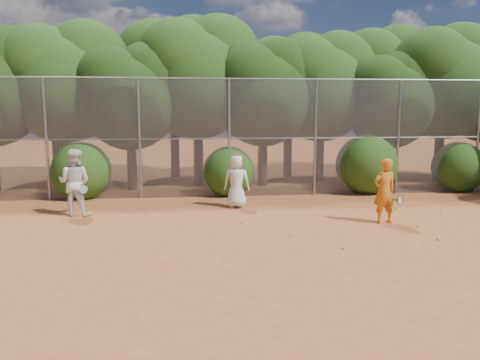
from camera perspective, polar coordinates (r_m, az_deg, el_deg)
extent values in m
plane|color=#AB5426|center=(10.56, 6.90, -7.86)|extent=(80.00, 80.00, 0.00)
cylinder|color=gray|center=(16.58, -22.55, 4.56)|extent=(0.09, 0.09, 4.00)
cylinder|color=gray|center=(15.99, -12.15, 4.90)|extent=(0.09, 0.09, 4.00)
cylinder|color=gray|center=(15.95, -1.33, 5.08)|extent=(0.09, 0.09, 4.00)
cylinder|color=gray|center=(16.47, 9.17, 5.08)|extent=(0.09, 0.09, 4.00)
cylinder|color=gray|center=(17.50, 18.73, 4.94)|extent=(0.09, 0.09, 4.00)
cylinder|color=gray|center=(18.95, 27.03, 4.70)|extent=(0.09, 0.09, 4.00)
cylinder|color=gray|center=(16.07, 2.28, 12.24)|extent=(20.00, 0.05, 0.05)
cylinder|color=gray|center=(16.06, 2.24, 5.10)|extent=(20.00, 0.04, 0.04)
cube|color=slate|center=(16.06, 2.24, 5.10)|extent=(20.00, 0.02, 4.00)
sphere|color=black|center=(19.40, -26.00, 12.17)|extent=(3.05, 3.05, 3.05)
cylinder|color=black|center=(19.04, -20.31, 2.89)|extent=(0.38, 0.38, 2.52)
sphere|color=#1F4210|center=(18.97, -20.70, 10.32)|extent=(4.03, 4.03, 4.03)
sphere|color=#1F4210|center=(19.25, -18.17, 13.43)|extent=(3.23, 3.23, 3.23)
sphere|color=#1F4210|center=(18.92, -23.19, 12.64)|extent=(3.02, 3.02, 3.02)
cylinder|color=black|center=(17.90, -13.05, 2.31)|extent=(0.36, 0.36, 2.17)
sphere|color=black|center=(17.80, -13.28, 9.12)|extent=(3.47, 3.47, 3.47)
sphere|color=black|center=(18.11, -11.01, 11.93)|extent=(2.78, 2.78, 2.78)
sphere|color=black|center=(17.65, -15.46, 11.31)|extent=(2.60, 2.60, 2.60)
cylinder|color=black|center=(18.74, -5.08, 3.52)|extent=(0.39, 0.39, 2.66)
sphere|color=#1F4210|center=(18.69, -5.19, 11.51)|extent=(4.26, 4.26, 4.26)
sphere|color=#1F4210|center=(19.23, -2.64, 14.63)|extent=(3.40, 3.40, 3.40)
sphere|color=#1F4210|center=(18.44, -7.60, 14.16)|extent=(3.19, 3.19, 3.19)
cylinder|color=black|center=(18.38, 2.78, 2.84)|extent=(0.37, 0.37, 2.27)
sphere|color=black|center=(18.29, 2.84, 9.81)|extent=(3.64, 3.64, 3.64)
sphere|color=black|center=(18.81, 4.93, 12.53)|extent=(2.91, 2.91, 2.91)
sphere|color=black|center=(17.96, 0.94, 12.16)|extent=(2.73, 2.73, 2.73)
cylinder|color=black|center=(19.68, 9.65, 3.37)|extent=(0.38, 0.38, 2.45)
sphere|color=#1F4210|center=(19.61, 9.83, 10.37)|extent=(3.92, 3.92, 3.92)
sphere|color=#1F4210|center=(20.27, 11.78, 13.03)|extent=(3.14, 3.14, 3.14)
sphere|color=#1F4210|center=(19.19, 8.12, 12.80)|extent=(2.94, 2.94, 2.94)
cylinder|color=black|center=(19.60, 17.49, 2.56)|extent=(0.36, 0.36, 2.10)
sphere|color=black|center=(19.50, 17.77, 8.58)|extent=(3.36, 3.36, 3.36)
sphere|color=black|center=(20.11, 19.28, 10.89)|extent=(2.69, 2.69, 2.69)
sphere|color=black|center=(19.05, 16.53, 10.66)|extent=(2.52, 2.52, 2.52)
cylinder|color=black|center=(21.22, 23.09, 3.36)|extent=(0.39, 0.39, 2.59)
sphere|color=#1F4210|center=(21.17, 23.50, 10.22)|extent=(4.14, 4.14, 4.14)
sphere|color=#1F4210|center=(22.00, 25.05, 12.74)|extent=(3.32, 3.32, 3.32)
sphere|color=#1F4210|center=(20.60, 22.28, 12.66)|extent=(3.11, 3.11, 3.11)
cylinder|color=black|center=(21.50, -21.41, 3.57)|extent=(0.39, 0.39, 2.62)
sphere|color=#1F4210|center=(21.46, -21.80, 10.42)|extent=(4.20, 4.20, 4.20)
sphere|color=#1F4210|center=(21.73, -19.46, 13.29)|extent=(3.36, 3.36, 3.36)
sphere|color=#1F4210|center=(21.41, -24.09, 12.55)|extent=(3.15, 3.15, 3.15)
cylinder|color=black|center=(20.94, -7.94, 4.20)|extent=(0.40, 0.40, 2.80)
sphere|color=#1F4210|center=(20.91, -8.10, 11.72)|extent=(4.48, 4.48, 4.48)
sphere|color=#1F4210|center=(21.44, -5.65, 14.68)|extent=(3.58, 3.58, 3.58)
sphere|color=#1F4210|center=(20.69, -10.42, 14.18)|extent=(3.36, 3.36, 3.36)
cylinder|color=black|center=(20.99, 5.84, 3.86)|extent=(0.38, 0.38, 2.52)
sphere|color=#1F4210|center=(20.93, 5.94, 10.62)|extent=(4.03, 4.03, 4.03)
sphere|color=#1F4210|center=(21.56, 7.91, 13.20)|extent=(3.23, 3.23, 3.23)
sphere|color=#1F4210|center=(20.54, 4.18, 12.93)|extent=(3.02, 3.02, 3.02)
cylinder|color=black|center=(22.89, 16.65, 4.20)|extent=(0.40, 0.40, 2.73)
sphere|color=#1F4210|center=(22.86, 16.94, 10.90)|extent=(4.37, 4.37, 4.37)
sphere|color=#1F4210|center=(23.68, 18.64, 13.38)|extent=(3.49, 3.49, 3.49)
sphere|color=#1F4210|center=(22.33, 15.52, 13.27)|extent=(3.28, 3.28, 3.28)
sphere|color=#1F4210|center=(16.70, -18.77, 1.33)|extent=(2.00, 2.00, 2.00)
sphere|color=#1F4210|center=(16.35, -1.40, 1.29)|extent=(1.80, 1.80, 1.80)
sphere|color=#1F4210|center=(17.46, 15.19, 2.12)|extent=(2.20, 2.20, 2.20)
sphere|color=#1F4210|center=(19.02, 25.06, 1.67)|extent=(1.90, 1.90, 1.90)
imported|color=orange|center=(12.84, 17.18, -1.29)|extent=(0.69, 0.52, 1.72)
torus|color=black|center=(12.84, 18.92, -2.34)|extent=(0.27, 0.24, 0.30)
cylinder|color=black|center=(12.93, 18.05, -2.32)|extent=(0.20, 0.24, 0.06)
imported|color=white|center=(14.26, -0.42, -0.14)|extent=(0.88, 0.67, 1.63)
ellipsoid|color=red|center=(14.16, -0.43, 2.95)|extent=(0.22, 0.22, 0.13)
sphere|color=#A8CE25|center=(14.09, 0.87, -0.10)|extent=(0.07, 0.07, 0.07)
imported|color=white|center=(13.95, -19.54, -0.28)|extent=(1.04, 0.88, 1.89)
torus|color=black|center=(13.62, -18.57, -1.07)|extent=(0.31, 0.16, 0.29)
cylinder|color=black|center=(13.83, -18.32, -1.26)|extent=(0.05, 0.27, 0.13)
sphere|color=#A8CE25|center=(12.81, 20.87, -5.28)|extent=(0.07, 0.07, 0.07)
sphere|color=#A8CE25|center=(14.81, 18.53, -3.33)|extent=(0.07, 0.07, 0.07)
sphere|color=#A8CE25|center=(10.42, 12.48, -8.04)|extent=(0.07, 0.07, 0.07)
sphere|color=#A8CE25|center=(11.74, 22.99, -6.64)|extent=(0.07, 0.07, 0.07)
sphere|color=#A8CE25|center=(11.24, 6.09, -6.65)|extent=(0.07, 0.07, 0.07)
sphere|color=#A8CE25|center=(14.69, 23.28, -3.68)|extent=(0.07, 0.07, 0.07)
sphere|color=#A8CE25|center=(12.34, 0.31, -5.21)|extent=(0.07, 0.07, 0.07)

